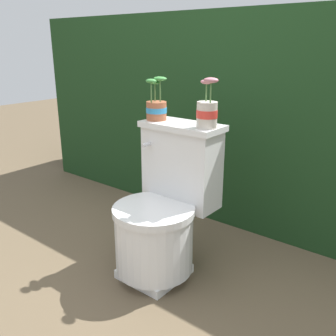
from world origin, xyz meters
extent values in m
plane|color=brown|center=(0.00, 0.00, 0.00)|extent=(12.00, 12.00, 0.00)
cube|color=#193819|center=(0.00, 1.29, 0.68)|extent=(3.46, 1.08, 1.36)
cube|color=silver|center=(0.05, 0.01, 0.02)|extent=(0.29, 0.30, 0.05)
cylinder|color=silver|center=(0.05, 0.01, 0.20)|extent=(0.40, 0.40, 0.31)
cylinder|color=silver|center=(0.05, 0.01, 0.37)|extent=(0.41, 0.41, 0.04)
cube|color=silver|center=(0.05, 0.24, 0.54)|extent=(0.40, 0.18, 0.41)
cube|color=silver|center=(0.05, 0.24, 0.76)|extent=(0.43, 0.21, 0.03)
cylinder|color=silver|center=(-0.09, 0.12, 0.66)|extent=(0.02, 0.05, 0.02)
cylinder|color=#9E5638|center=(-0.11, 0.22, 0.82)|extent=(0.11, 0.11, 0.10)
cylinder|color=#2D84BC|center=(-0.11, 0.22, 0.83)|extent=(0.11, 0.11, 0.03)
cylinder|color=#332319|center=(-0.11, 0.22, 0.86)|extent=(0.10, 0.10, 0.01)
cylinder|color=#4C753D|center=(-0.11, 0.18, 0.92)|extent=(0.01, 0.01, 0.10)
ellipsoid|color=#387F38|center=(-0.11, 0.18, 0.98)|extent=(0.06, 0.04, 0.02)
cylinder|color=#4C753D|center=(-0.13, 0.23, 0.92)|extent=(0.01, 0.01, 0.09)
ellipsoid|color=#387F38|center=(-0.13, 0.23, 0.97)|extent=(0.06, 0.04, 0.02)
cylinder|color=#4C753D|center=(-0.09, 0.23, 0.93)|extent=(0.01, 0.01, 0.11)
ellipsoid|color=#387F38|center=(-0.09, 0.23, 0.99)|extent=(0.08, 0.05, 0.02)
cylinder|color=beige|center=(0.21, 0.22, 0.84)|extent=(0.10, 0.10, 0.12)
cylinder|color=red|center=(0.21, 0.22, 0.84)|extent=(0.10, 0.10, 0.04)
cylinder|color=#332319|center=(0.21, 0.22, 0.89)|extent=(0.09, 0.09, 0.01)
cylinder|color=#4C753D|center=(0.23, 0.20, 0.95)|extent=(0.01, 0.01, 0.09)
ellipsoid|color=#B26B75|center=(0.23, 0.20, 1.00)|extent=(0.07, 0.05, 0.03)
cylinder|color=#4C753D|center=(0.19, 0.23, 0.94)|extent=(0.01, 0.01, 0.08)
ellipsoid|color=#B26B75|center=(0.19, 0.23, 0.99)|extent=(0.06, 0.04, 0.02)
camera|label=1|loc=(1.15, -1.27, 1.16)|focal=40.00mm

